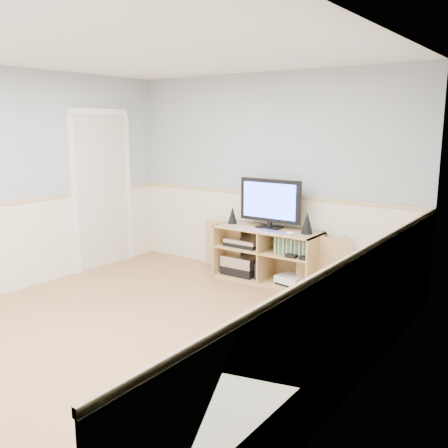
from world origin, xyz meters
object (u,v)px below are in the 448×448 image
(media_cabinet, at_px, (269,253))
(monitor, at_px, (270,202))
(game_consoles, at_px, (291,280))
(keyboard, at_px, (272,232))

(media_cabinet, bearing_deg, monitor, -90.00)
(media_cabinet, height_order, monitor, monitor)
(media_cabinet, relative_size, monitor, 2.54)
(monitor, height_order, game_consoles, monitor)
(game_consoles, bearing_deg, media_cabinet, 168.28)
(monitor, height_order, keyboard, monitor)
(keyboard, relative_size, game_consoles, 0.71)
(keyboard, bearing_deg, media_cabinet, 130.70)
(monitor, relative_size, game_consoles, 1.75)
(monitor, bearing_deg, keyboard, -53.62)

